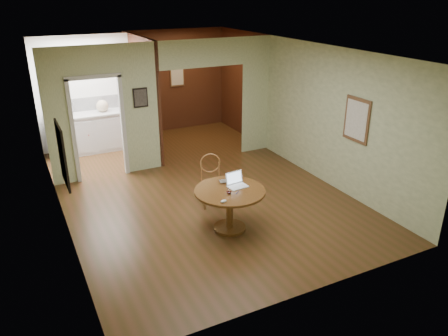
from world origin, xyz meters
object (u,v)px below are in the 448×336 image
closed_laptop (230,182)px  open_laptop (236,182)px  chair (211,177)px  dining_table (230,200)px

closed_laptop → open_laptop: bearing=-65.9°
chair → open_laptop: (0.05, -0.85, 0.24)m
chair → closed_laptop: size_ratio=2.86×
dining_table → closed_laptop: (0.13, 0.24, 0.20)m
dining_table → chair: (0.12, 0.96, 0.00)m
chair → open_laptop: bearing=-69.6°
chair → closed_laptop: bearing=-71.7°
open_laptop → closed_laptop: open_laptop is taller
dining_table → closed_laptop: closed_laptop is taller
dining_table → chair: chair is taller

